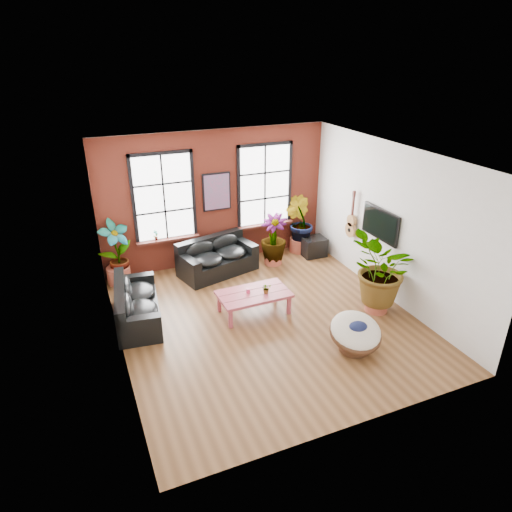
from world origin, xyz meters
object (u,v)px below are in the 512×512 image
(sofa_back, at_px, (216,258))
(papasan_chair, at_px, (355,333))
(sofa_left, at_px, (135,305))
(coffee_table, at_px, (254,295))

(sofa_back, xyz_separation_m, papasan_chair, (1.38, -4.20, -0.02))
(sofa_left, relative_size, coffee_table, 1.38)
(papasan_chair, bearing_deg, sofa_left, 150.72)
(sofa_left, xyz_separation_m, papasan_chair, (3.69, -2.70, 0.02))
(sofa_back, relative_size, sofa_left, 1.00)
(sofa_back, xyz_separation_m, coffee_table, (0.12, -2.20, 0.03))
(sofa_left, bearing_deg, sofa_back, -50.13)
(sofa_back, bearing_deg, coffee_table, -101.46)
(sofa_back, relative_size, coffee_table, 1.37)
(sofa_left, relative_size, papasan_chair, 1.89)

